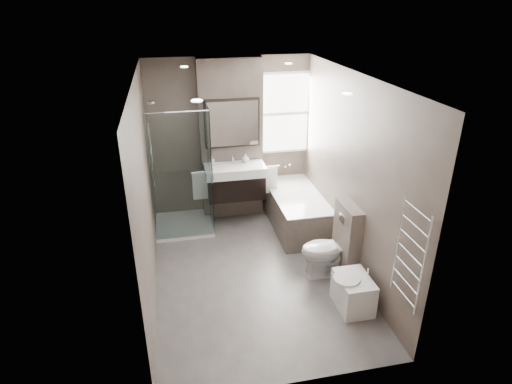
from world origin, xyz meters
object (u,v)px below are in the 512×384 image
object	(u,v)px
bathtub	(296,208)
bidet	(353,292)
vanity	(235,181)
toilet	(329,250)

from	to	relation	value
bathtub	bidet	bearing A→B (deg)	-87.54
vanity	toilet	xyz separation A→B (m)	(0.97, -1.68, -0.36)
toilet	bidet	size ratio (longest dim) A/B	1.39
vanity	bathtub	size ratio (longest dim) A/B	0.59
vanity	bidet	bearing A→B (deg)	-67.03
bathtub	toilet	distance (m)	1.36
bathtub	toilet	size ratio (longest dim) A/B	2.13
bathtub	toilet	bearing A→B (deg)	-88.10
vanity	bathtub	distance (m)	1.07
toilet	bathtub	bearing A→B (deg)	-176.99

